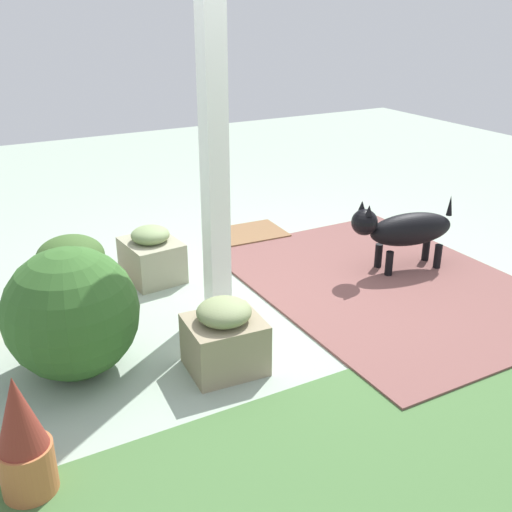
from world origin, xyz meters
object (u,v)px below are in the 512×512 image
round_shrub (71,313)px  terracotta_pot_spiky (23,439)px  stone_planter_mid (225,338)px  doormat (248,234)px  porch_pillar (213,127)px  stone_planter_nearest (152,256)px  dog (404,229)px  terracotta_pot_broad (71,264)px

round_shrub → terracotta_pot_spiky: 0.91m
stone_planter_mid → doormat: bearing=-121.7°
stone_planter_mid → doormat: stone_planter_mid is taller
porch_pillar → stone_planter_nearest: porch_pillar is taller
stone_planter_nearest → stone_planter_mid: (0.06, 1.33, 0.01)m
terracotta_pot_spiky → dog: (-2.90, -1.00, 0.07)m
round_shrub → terracotta_pot_spiky: (0.40, 0.81, -0.10)m
doormat → terracotta_pot_broad: bearing=18.8°
doormat → stone_planter_mid: bearing=58.3°
stone_planter_mid → terracotta_pot_spiky: bearing=21.2°
stone_planter_nearest → doormat: (-1.05, -0.46, -0.17)m
porch_pillar → dog: (-1.52, 0.05, -0.90)m
dog → doormat: 1.43m
stone_planter_mid → terracotta_pot_spiky: 1.21m
dog → stone_planter_mid: bearing=17.6°
porch_pillar → terracotta_pot_spiky: bearing=37.3°
stone_planter_mid → stone_planter_nearest: bearing=-92.4°
stone_planter_nearest → doormat: 1.16m
round_shrub → terracotta_pot_spiky: size_ratio=1.29×
porch_pillar → stone_planter_nearest: 1.29m
terracotta_pot_spiky → doormat: (-2.23, -2.23, -0.25)m
terracotta_pot_broad → dog: size_ratio=0.56×
doormat → round_shrub: bearing=37.7°
stone_planter_nearest → dog: bearing=155.8°
stone_planter_mid → porch_pillar: bearing=-112.2°
round_shrub → porch_pillar: bearing=-166.1°
terracotta_pot_spiky → porch_pillar: bearing=-142.7°
terracotta_pot_broad → dog: dog is taller
stone_planter_nearest → dog: 1.89m
porch_pillar → terracotta_pot_spiky: size_ratio=4.35×
porch_pillar → doormat: size_ratio=3.99×
terracotta_pot_spiky → round_shrub: bearing=-116.1°
stone_planter_nearest → doormat: stone_planter_nearest is taller
round_shrub → terracotta_pot_broad: bearing=-102.6°
terracotta_pot_spiky → doormat: bearing=-135.1°
stone_planter_mid → round_shrub: size_ratio=0.60×
terracotta_pot_broad → doormat: 1.76m
stone_planter_nearest → round_shrub: size_ratio=0.65×
stone_planter_mid → dog: bearing=-162.4°
terracotta_pot_broad → stone_planter_nearest: bearing=-170.0°
porch_pillar → terracotta_pot_spiky: (1.38, 1.05, -0.96)m
stone_planter_mid → terracotta_pot_spiky: terracotta_pot_spiky is taller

